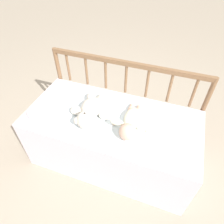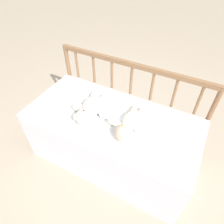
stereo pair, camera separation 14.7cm
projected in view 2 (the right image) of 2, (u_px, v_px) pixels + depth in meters
The scene contains 7 objects.
ground_plane at pixel (112, 156), 1.87m from camera, with size 12.00×12.00×0.00m, color tan.
crib_mattress at pixel (112, 139), 1.69m from camera, with size 1.33×0.63×0.52m.
crib_rail at pixel (131, 87), 1.68m from camera, with size 1.33×0.04×0.81m.
blanket at pixel (111, 116), 1.52m from camera, with size 0.80×0.50×0.01m.
teddy_bear at pixel (91, 108), 1.51m from camera, with size 0.32×0.41×0.13m.
baby at pixel (129, 124), 1.40m from camera, with size 0.27×0.39×0.12m.
small_pillow at pixel (43, 106), 1.56m from camera, with size 0.21×0.16×0.06m.
Camera 2 is at (0.49, -0.93, 1.59)m, focal length 32.00 mm.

